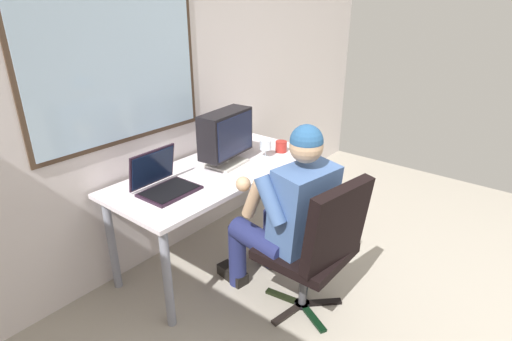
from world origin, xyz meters
name	(u,v)px	position (x,y,z in m)	size (l,w,h in m)	color
wall_rear	(181,82)	(-0.03, 2.58, 1.27)	(5.05, 0.08, 2.52)	silver
desk	(218,180)	(-0.10, 2.17, 0.63)	(1.59, 0.70, 0.72)	gray
office_chair	(319,243)	(-0.21, 1.26, 0.53)	(0.52, 0.57, 0.94)	black
person_seated	(288,212)	(-0.17, 1.51, 0.63)	(0.58, 0.79, 1.22)	navy
crt_monitor	(226,135)	(0.01, 2.18, 0.94)	(0.45, 0.25, 0.40)	beige
laptop	(162,180)	(-0.56, 2.21, 0.78)	(0.35, 0.31, 0.25)	black
wine_glass	(265,146)	(0.31, 2.05, 0.81)	(0.09, 0.09, 0.13)	silver
desk_speaker	(244,138)	(0.35, 2.31, 0.80)	(0.10, 0.10, 0.17)	black
coffee_mug	(281,147)	(0.47, 2.02, 0.76)	(0.09, 0.09, 0.09)	#A22822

